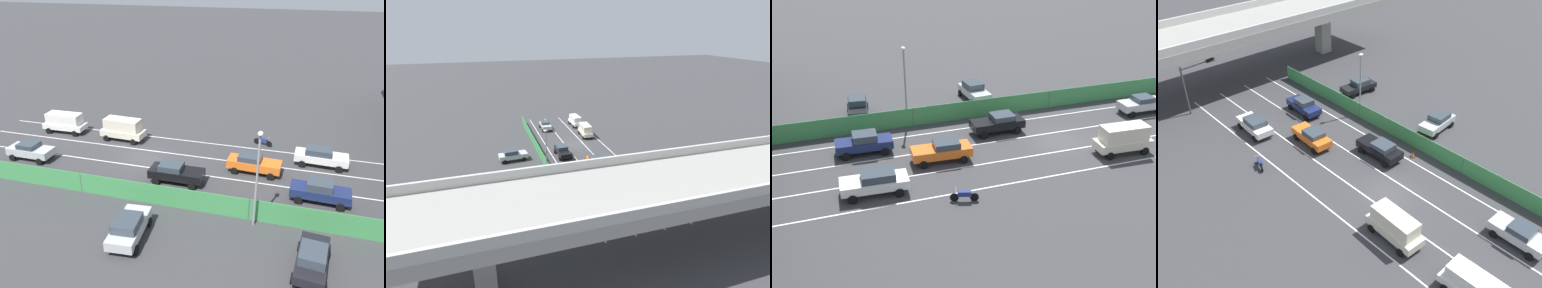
# 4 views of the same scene
# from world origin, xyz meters

# --- Properties ---
(ground_plane) EXTENTS (300.00, 300.00, 0.00)m
(ground_plane) POSITION_xyz_m (0.00, 0.00, 0.00)
(ground_plane) COLOR #38383A
(lane_line_left_edge) EXTENTS (0.14, 44.33, 0.01)m
(lane_line_left_edge) POSITION_xyz_m (-4.95, 4.16, 0.00)
(lane_line_left_edge) COLOR silver
(lane_line_left_edge) RESTS_ON ground
(lane_line_mid_left) EXTENTS (0.14, 44.33, 0.01)m
(lane_line_mid_left) POSITION_xyz_m (-1.65, 4.16, 0.00)
(lane_line_mid_left) COLOR silver
(lane_line_mid_left) RESTS_ON ground
(lane_line_mid_right) EXTENTS (0.14, 44.33, 0.01)m
(lane_line_mid_right) POSITION_xyz_m (1.65, 4.16, 0.00)
(lane_line_mid_right) COLOR silver
(lane_line_mid_right) RESTS_ON ground
(lane_line_right_edge) EXTENTS (0.14, 44.33, 0.01)m
(lane_line_right_edge) POSITION_xyz_m (4.95, 4.16, 0.00)
(lane_line_right_edge) COLOR silver
(lane_line_right_edge) RESTS_ON ground
(elevated_overpass) EXTENTS (50.54, 9.18, 7.98)m
(elevated_overpass) POSITION_xyz_m (0.00, 28.33, 6.36)
(elevated_overpass) COLOR gray
(elevated_overpass) RESTS_ON ground
(green_fence) EXTENTS (0.10, 40.43, 1.71)m
(green_fence) POSITION_xyz_m (6.96, 4.16, 0.85)
(green_fence) COLOR #3D8E4C
(green_fence) RESTS_ON ground
(car_taxi_orange) EXTENTS (2.15, 4.71, 1.64)m
(car_taxi_orange) POSITION_xyz_m (-0.10, 10.24, 0.91)
(car_taxi_orange) COLOR orange
(car_taxi_orange) RESTS_ON ground
(car_van_cream) EXTENTS (2.15, 4.64, 2.32)m
(car_van_cream) POSITION_xyz_m (-3.34, -3.78, 1.30)
(car_van_cream) COLOR beige
(car_van_cream) RESTS_ON ground
(car_hatchback_white) EXTENTS (2.26, 4.75, 1.68)m
(car_hatchback_white) POSITION_xyz_m (-3.12, 15.92, 0.94)
(car_hatchback_white) COLOR silver
(car_hatchback_white) RESTS_ON ground
(car_sedan_navy) EXTENTS (2.12, 4.56, 1.73)m
(car_sedan_navy) POSITION_xyz_m (3.10, 15.77, 0.93)
(car_sedan_navy) COLOR navy
(car_sedan_navy) RESTS_ON ground
(car_van_white) EXTENTS (2.04, 4.63, 2.15)m
(car_van_white) POSITION_xyz_m (-3.49, -10.79, 1.22)
(car_van_white) COLOR silver
(car_van_white) RESTS_ON ground
(car_sedan_black) EXTENTS (2.10, 4.58, 1.65)m
(car_sedan_black) POSITION_xyz_m (3.33, 4.21, 0.92)
(car_sedan_black) COLOR black
(car_sedan_black) RESTS_ON ground
(car_sedan_silver) EXTENTS (2.02, 4.28, 1.62)m
(car_sedan_silver) POSITION_xyz_m (3.07, -10.23, 0.90)
(car_sedan_silver) COLOR #B7BABC
(car_sedan_silver) RESTS_ON ground
(motorcycle) EXTENTS (0.79, 1.89, 0.93)m
(motorcycle) POSITION_xyz_m (-6.03, 10.44, 0.46)
(motorcycle) COLOR black
(motorcycle) RESTS_ON ground
(parked_wagon_silver) EXTENTS (4.49, 2.36, 1.75)m
(parked_wagon_silver) POSITION_xyz_m (11.26, 3.60, 0.95)
(parked_wagon_silver) COLOR #B2B5B7
(parked_wagon_silver) RESTS_ON ground
(parked_sedan_dark) EXTENTS (4.49, 2.32, 1.67)m
(parked_sedan_dark) POSITION_xyz_m (10.98, 15.22, 0.91)
(parked_sedan_dark) COLOR black
(parked_sedan_dark) RESTS_ON ground
(traffic_light) EXTENTS (4.12, 0.62, 5.54)m
(traffic_light) POSITION_xyz_m (-4.99, 24.21, 3.96)
(traffic_light) COLOR #47474C
(traffic_light) RESTS_ON ground
(street_lamp) EXTENTS (0.60, 0.36, 7.12)m
(street_lamp) POSITION_xyz_m (7.46, 11.32, 4.32)
(street_lamp) COLOR gray
(street_lamp) RESTS_ON ground
(traffic_cone) EXTENTS (0.47, 0.47, 0.58)m
(traffic_cone) POSITION_xyz_m (5.61, 2.07, 0.27)
(traffic_cone) COLOR orange
(traffic_cone) RESTS_ON ground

